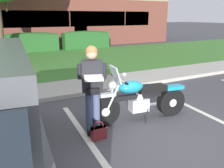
{
  "coord_description": "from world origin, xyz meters",
  "views": [
    {
      "loc": [
        -2.69,
        -3.17,
        2.21
      ],
      "look_at": [
        -0.39,
        1.1,
        0.85
      ],
      "focal_mm": 38.98,
      "sensor_mm": 36.0,
      "label": 1
    }
  ],
  "objects_px": {
    "handbag": "(99,132)",
    "hedge_right": "(86,39)",
    "rider_person": "(92,84)",
    "hedge_center_right": "(31,42)",
    "motorcycle": "(143,98)"
  },
  "relations": [
    {
      "from": "motorcycle",
      "to": "hedge_center_right",
      "type": "bearing_deg",
      "value": 90.83
    },
    {
      "from": "handbag",
      "to": "hedge_right",
      "type": "distance_m",
      "value": 13.07
    },
    {
      "from": "rider_person",
      "to": "hedge_center_right",
      "type": "height_order",
      "value": "rider_person"
    },
    {
      "from": "hedge_right",
      "to": "handbag",
      "type": "bearing_deg",
      "value": -111.36
    },
    {
      "from": "motorcycle",
      "to": "handbag",
      "type": "height_order",
      "value": "motorcycle"
    },
    {
      "from": "motorcycle",
      "to": "handbag",
      "type": "bearing_deg",
      "value": -163.79
    },
    {
      "from": "motorcycle",
      "to": "hedge_center_right",
      "type": "relative_size",
      "value": 0.67
    },
    {
      "from": "motorcycle",
      "to": "rider_person",
      "type": "bearing_deg",
      "value": -175.0
    },
    {
      "from": "rider_person",
      "to": "hedge_right",
      "type": "distance_m",
      "value": 12.83
    },
    {
      "from": "rider_person",
      "to": "handbag",
      "type": "height_order",
      "value": "rider_person"
    },
    {
      "from": "handbag",
      "to": "hedge_right",
      "type": "bearing_deg",
      "value": 68.64
    },
    {
      "from": "handbag",
      "to": "hedge_right",
      "type": "xyz_separation_m",
      "value": [
        4.76,
        12.16,
        0.51
      ]
    },
    {
      "from": "motorcycle",
      "to": "hedge_right",
      "type": "bearing_deg",
      "value": 73.38
    },
    {
      "from": "motorcycle",
      "to": "rider_person",
      "type": "distance_m",
      "value": 1.34
    },
    {
      "from": "motorcycle",
      "to": "hedge_center_right",
      "type": "height_order",
      "value": "motorcycle"
    }
  ]
}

